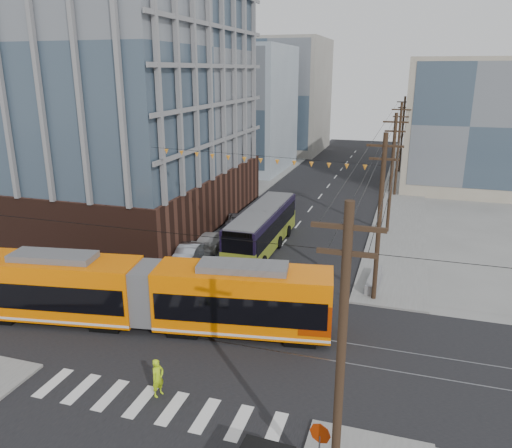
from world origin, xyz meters
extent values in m
plane|color=slate|center=(0.00, 0.00, 0.00)|extent=(160.00, 160.00, 0.00)
cube|color=#381E16|center=(-22.00, 23.00, 14.30)|extent=(30.00, 25.00, 28.60)
cube|color=#8C99A5|center=(-17.00, 52.00, 9.00)|extent=(18.00, 16.00, 18.00)
cube|color=gray|center=(16.00, 48.00, 8.00)|extent=(14.00, 14.00, 16.00)
cube|color=gray|center=(-14.00, 72.00, 10.00)|extent=(16.00, 18.00, 20.00)
cube|color=#8C99A5|center=(18.00, 68.00, 7.00)|extent=(16.00, 16.00, 14.00)
cylinder|color=black|center=(8.50, -6.00, 5.50)|extent=(0.30, 0.30, 11.00)
cylinder|color=black|center=(8.50, 56.00, 5.50)|extent=(0.30, 0.30, 11.00)
imported|color=#9199A4|center=(-5.96, 14.12, 0.76)|extent=(1.93, 4.71, 1.52)
imported|color=silver|center=(-5.59, 17.10, 0.71)|extent=(2.25, 4.99, 1.42)
imported|color=#53545A|center=(-5.40, 23.64, 0.68)|extent=(3.42, 5.29, 1.35)
imported|color=#B1DB15|center=(-0.24, -2.29, 0.93)|extent=(0.64, 0.79, 1.87)
cube|color=slate|center=(8.30, 13.31, 0.41)|extent=(1.18, 4.19, 0.83)
camera|label=1|loc=(10.06, -19.95, 14.57)|focal=35.00mm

